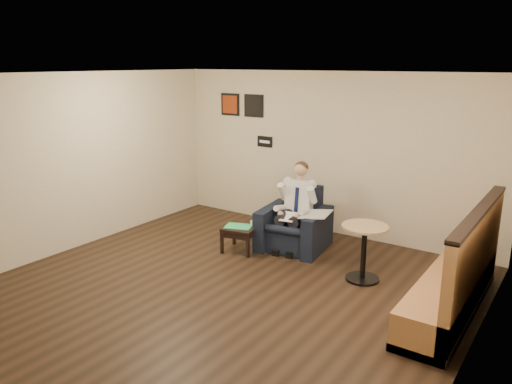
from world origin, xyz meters
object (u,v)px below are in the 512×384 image
Objects in this scene: armchair at (294,219)px; green_folder at (238,226)px; smartphone at (247,224)px; cafe_table at (364,253)px; seated_man at (291,211)px; coffee_mug at (253,223)px; banquette at (453,260)px; side_table at (241,239)px.

armchair is 0.91m from green_folder.
cafe_table is at bearing -3.52° from smartphone.
seated_man is at bearing 164.07° from cafe_table.
coffee_mug reaches higher than green_folder.
seated_man is at bearing 166.06° from banquette.
side_table is at bearing -177.99° from cafe_table.
armchair reaches higher than coffee_mug.
banquette is at bearing -7.07° from smartphone.
side_table is (-0.65, -0.47, -0.46)m from seated_man.
green_folder is 0.16× the size of banquette.
smartphone is at bearing 77.32° from green_folder.
coffee_mug is 3.14m from banquette.
seated_man is at bearing -90.00° from armchair.
banquette is (3.28, -0.15, 0.24)m from green_folder.
side_table is 0.32m from coffee_mug.
cafe_table is (2.07, 0.10, -0.02)m from green_folder.
armchair is 11.62× the size of coffee_mug.
armchair is 1.26× the size of cafe_table.
smartphone is at bearing -151.89° from armchair.
banquette is (3.25, -0.33, 0.24)m from smartphone.
side_table is 0.63× the size of cafe_table.
cafe_table is at bearing -23.51° from seated_man.
banquette is 3.23× the size of cafe_table.
cafe_table is at bearing 2.63° from green_folder.
smartphone is 0.16× the size of cafe_table.
cafe_table is at bearing 2.01° from side_table.
armchair is at bearing 90.00° from seated_man.
banquette is (3.12, -0.32, 0.20)m from coffee_mug.
seated_man is 2.66× the size of side_table.
smartphone is 3.27m from banquette.
armchair is at bearing 42.67° from coffee_mug.
smartphone reaches higher than side_table.
armchair is 0.91m from side_table.
smartphone is at bearing -160.93° from seated_man.
cafe_table is (2.03, -0.08, -0.02)m from smartphone.
side_table is (-0.63, -0.60, -0.28)m from armchair.
armchair is 0.22m from seated_man.
cafe_table is at bearing -2.01° from coffee_mug.
seated_man reaches higher than banquette.
armchair is at bearing 163.59° from banquette.
green_folder is at bearing 177.30° from banquette.
coffee_mug is at bearing 177.99° from cafe_table.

